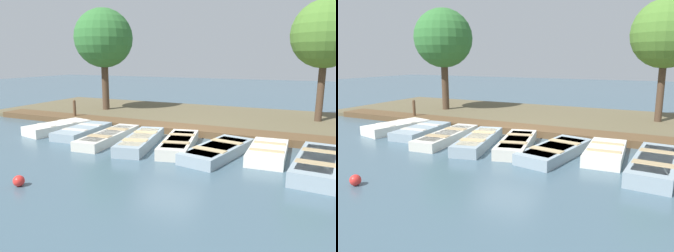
% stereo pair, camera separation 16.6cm
% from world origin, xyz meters
% --- Properties ---
extents(ground_plane, '(80.00, 80.00, 0.00)m').
position_xyz_m(ground_plane, '(0.00, 0.00, 0.00)').
color(ground_plane, '#425B6B').
extents(shore_bank, '(8.00, 24.00, 0.19)m').
position_xyz_m(shore_bank, '(-5.00, 0.00, 0.10)').
color(shore_bank, brown).
rests_on(shore_bank, ground_plane).
extents(dock_walkway, '(1.29, 20.98, 0.28)m').
position_xyz_m(dock_walkway, '(-1.58, 0.00, 0.14)').
color(dock_walkway, brown).
rests_on(dock_walkway, ground_plane).
extents(rowboat_0, '(2.95, 1.72, 0.41)m').
position_xyz_m(rowboat_0, '(0.62, -5.10, 0.21)').
color(rowboat_0, silver).
rests_on(rowboat_0, ground_plane).
extents(rowboat_1, '(2.92, 1.37, 0.36)m').
position_xyz_m(rowboat_1, '(0.63, -3.70, 0.18)').
color(rowboat_1, '#8C9EA8').
rests_on(rowboat_1, ground_plane).
extents(rowboat_2, '(3.56, 1.23, 0.37)m').
position_xyz_m(rowboat_2, '(1.05, -2.10, 0.18)').
color(rowboat_2, beige).
rests_on(rowboat_2, ground_plane).
extents(rowboat_3, '(3.52, 1.65, 0.40)m').
position_xyz_m(rowboat_3, '(1.15, -0.60, 0.20)').
color(rowboat_3, '#8C9EA8').
rests_on(rowboat_3, ground_plane).
extents(rowboat_4, '(3.24, 1.66, 0.41)m').
position_xyz_m(rowboat_4, '(0.96, 0.85, 0.21)').
color(rowboat_4, beige).
rests_on(rowboat_4, ground_plane).
extents(rowboat_5, '(3.42, 1.82, 0.37)m').
position_xyz_m(rowboat_5, '(1.16, 2.35, 0.18)').
color(rowboat_5, '#8C9EA8').
rests_on(rowboat_5, ground_plane).
extents(rowboat_6, '(2.66, 1.24, 0.39)m').
position_xyz_m(rowboat_6, '(0.68, 3.88, 0.19)').
color(rowboat_6, silver).
rests_on(rowboat_6, ground_plane).
extents(rowboat_7, '(3.58, 1.42, 0.44)m').
position_xyz_m(rowboat_7, '(1.40, 5.38, 0.22)').
color(rowboat_7, '#8C9EA8').
rests_on(rowboat_7, ground_plane).
extents(mooring_post_near, '(0.14, 0.14, 1.11)m').
position_xyz_m(mooring_post_near, '(-1.66, -6.07, 0.56)').
color(mooring_post_near, brown).
rests_on(mooring_post_near, ground_plane).
extents(buoy, '(0.29, 0.29, 0.29)m').
position_xyz_m(buoy, '(5.85, -1.48, 0.14)').
color(buoy, red).
rests_on(buoy, ground_plane).
extents(park_tree_far_left, '(3.35, 3.35, 5.99)m').
position_xyz_m(park_tree_far_left, '(-4.68, -6.28, 4.28)').
color(park_tree_far_left, '#4C3828').
rests_on(park_tree_far_left, ground_plane).
extents(park_tree_left, '(3.16, 3.16, 5.88)m').
position_xyz_m(park_tree_left, '(-5.89, 5.28, 4.27)').
color(park_tree_left, '#4C3828').
rests_on(park_tree_left, ground_plane).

